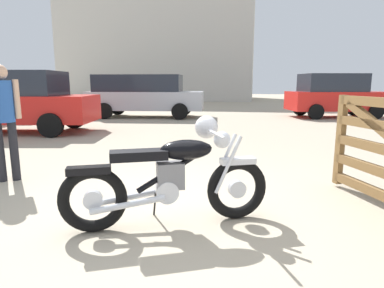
% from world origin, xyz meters
% --- Properties ---
extents(ground_plane, '(80.00, 80.00, 0.00)m').
position_xyz_m(ground_plane, '(0.00, 0.00, 0.00)').
color(ground_plane, tan).
extents(vintage_motorcycle, '(2.01, 0.93, 1.07)m').
position_xyz_m(vintage_motorcycle, '(0.09, -0.27, 0.49)').
color(vintage_motorcycle, black).
rests_on(vintage_motorcycle, ground_plane).
extents(bystander, '(0.42, 0.30, 1.66)m').
position_xyz_m(bystander, '(-2.51, 0.99, 1.02)').
color(bystander, black).
rests_on(bystander, ground_plane).
extents(pale_sedan_back, '(4.08, 2.21, 1.78)m').
position_xyz_m(pale_sedan_back, '(5.25, 10.75, 0.92)').
color(pale_sedan_back, black).
rests_on(pale_sedan_back, ground_plane).
extents(blue_hatchback_right, '(4.72, 2.02, 1.74)m').
position_xyz_m(blue_hatchback_right, '(-2.66, 10.15, 0.94)').
color(blue_hatchback_right, black).
rests_on(blue_hatchback_right, ground_plane).
extents(red_hatchback_near, '(4.83, 2.27, 1.74)m').
position_xyz_m(red_hatchback_near, '(-5.56, 5.51, 0.94)').
color(red_hatchback_near, black).
rests_on(red_hatchback_near, ground_plane).
extents(industrial_building, '(17.06, 10.34, 23.16)m').
position_xyz_m(industrial_building, '(-4.67, 26.57, 5.61)').
color(industrial_building, beige).
rests_on(industrial_building, ground_plane).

